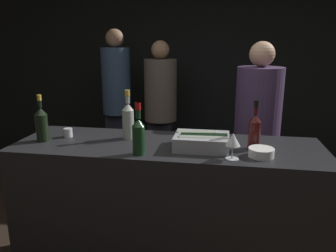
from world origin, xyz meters
name	(u,v)px	position (x,y,z in m)	size (l,w,h in m)	color
wall_back_chalkboard	(197,65)	(0.00, 2.71, 1.40)	(6.40, 0.06, 2.80)	black
bar_counter	(167,212)	(0.00, 0.33, 0.51)	(2.10, 0.66, 1.03)	black
ice_bin_with_bottles	(201,141)	(0.24, 0.28, 1.08)	(0.35, 0.27, 0.11)	#9EA0A5
bowl_white	(261,152)	(0.61, 0.18, 1.06)	(0.16, 0.16, 0.05)	white
wine_glass	(233,140)	(0.43, 0.11, 1.15)	(0.09, 0.09, 0.16)	silver
candle_votive	(68,133)	(-0.75, 0.38, 1.06)	(0.06, 0.06, 0.06)	silver
red_wine_bottle_black_foil	(255,130)	(0.57, 0.33, 1.16)	(0.08, 0.08, 0.32)	#380F0F
champagne_bottle	(42,123)	(-0.88, 0.26, 1.16)	(0.08, 0.08, 0.33)	black
red_wine_bottle_burgundy	(139,134)	(-0.14, 0.10, 1.16)	(0.08, 0.08, 0.33)	#143319
rose_wine_bottle	(128,119)	(-0.30, 0.42, 1.17)	(0.08, 0.08, 0.35)	#9EA899
person_in_hoodie	(257,131)	(0.67, 1.08, 0.95)	(0.39, 0.39, 1.71)	black
person_blond_tee	(161,106)	(-0.37, 2.01, 0.95)	(0.38, 0.38, 1.72)	black
person_grey_polo	(117,98)	(-0.89, 1.96, 1.04)	(0.34, 0.34, 1.85)	black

